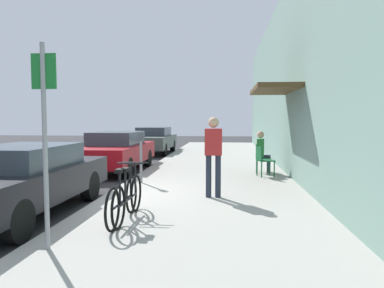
% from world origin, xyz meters
% --- Properties ---
extents(ground_plane, '(60.00, 60.00, 0.00)m').
position_xyz_m(ground_plane, '(0.00, 0.00, 0.00)').
color(ground_plane, '#2D2D30').
extents(sidewalk_slab, '(4.50, 32.00, 0.12)m').
position_xyz_m(sidewalk_slab, '(2.25, 2.00, 0.06)').
color(sidewalk_slab, '#9E9B93').
rests_on(sidewalk_slab, ground_plane).
extents(building_facade, '(1.40, 32.00, 6.02)m').
position_xyz_m(building_facade, '(4.65, 2.00, 3.01)').
color(building_facade, gray).
rests_on(building_facade, ground_plane).
extents(parked_car_0, '(1.80, 4.40, 1.29)m').
position_xyz_m(parked_car_0, '(-1.10, -1.45, 0.69)').
color(parked_car_0, black).
rests_on(parked_car_0, ground_plane).
extents(parked_car_1, '(1.80, 4.40, 1.35)m').
position_xyz_m(parked_car_1, '(-1.10, 4.21, 0.71)').
color(parked_car_1, maroon).
rests_on(parked_car_1, ground_plane).
extents(parked_car_2, '(1.80, 4.40, 1.37)m').
position_xyz_m(parked_car_2, '(-1.10, 10.56, 0.72)').
color(parked_car_2, '#47514C').
rests_on(parked_car_2, ground_plane).
extents(parking_meter, '(0.12, 0.10, 1.32)m').
position_xyz_m(parking_meter, '(0.45, 1.46, 0.89)').
color(parking_meter, slate).
rests_on(parking_meter, sidewalk_slab).
extents(street_sign, '(0.32, 0.06, 2.60)m').
position_xyz_m(street_sign, '(0.40, -3.31, 1.64)').
color(street_sign, gray).
rests_on(street_sign, sidewalk_slab).
extents(bicycle_0, '(0.46, 1.71, 0.90)m').
position_xyz_m(bicycle_0, '(1.00, -2.03, 0.48)').
color(bicycle_0, black).
rests_on(bicycle_0, sidewalk_slab).
extents(bicycle_1, '(0.46, 1.71, 0.90)m').
position_xyz_m(bicycle_1, '(1.06, -1.91, 0.48)').
color(bicycle_1, black).
rests_on(bicycle_1, sidewalk_slab).
extents(cafe_chair_0, '(0.54, 0.54, 0.87)m').
position_xyz_m(cafe_chair_0, '(3.73, 2.81, 0.62)').
color(cafe_chair_0, '#14592D').
rests_on(cafe_chair_0, sidewalk_slab).
extents(cafe_chair_1, '(0.47, 0.47, 0.87)m').
position_xyz_m(cafe_chair_1, '(3.72, 3.63, 0.62)').
color(cafe_chair_1, '#14592D').
rests_on(cafe_chair_1, sidewalk_slab).
extents(seated_patron_1, '(0.45, 0.38, 1.29)m').
position_xyz_m(seated_patron_1, '(3.78, 3.62, 0.82)').
color(seated_patron_1, '#232838').
rests_on(seated_patron_1, sidewalk_slab).
extents(pedestrian_standing, '(0.36, 0.22, 1.70)m').
position_xyz_m(pedestrian_standing, '(2.39, -0.10, 1.12)').
color(pedestrian_standing, '#232838').
rests_on(pedestrian_standing, sidewalk_slab).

